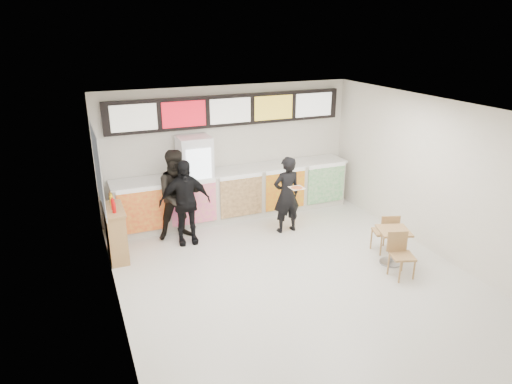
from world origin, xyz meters
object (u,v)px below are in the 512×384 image
customer_main (287,195)px  cafe_table (393,240)px  customer_mid (185,202)px  condiment_ledge (116,233)px  drinks_fridge (196,181)px  customer_left (178,195)px  service_counter (236,193)px

customer_main → cafe_table: 2.41m
customer_mid → cafe_table: size_ratio=1.22×
customer_main → condiment_ledge: (-3.54, 0.17, -0.32)m
drinks_fridge → cafe_table: drinks_fridge is taller
customer_left → customer_mid: customer_left is taller
service_counter → customer_mid: size_ratio=3.13×
drinks_fridge → condiment_ledge: drinks_fridge is taller
condiment_ledge → customer_mid: bearing=5.1°
drinks_fridge → customer_main: (1.65, -1.21, -0.16)m
customer_left → customer_mid: (0.06, -0.30, -0.07)m
customer_left → service_counter: bearing=23.2°
customer_main → condiment_ledge: customer_main is taller
customer_main → cafe_table: size_ratio=1.16×
cafe_table → condiment_ledge: 5.24m
service_counter → cafe_table: service_counter is taller
service_counter → customer_main: customer_main is taller
customer_main → service_counter: bearing=-60.5°
drinks_fridge → customer_main: drinks_fridge is taller
service_counter → customer_mid: (-1.42, -0.90, 0.32)m
customer_mid → condiment_ledge: (-1.40, -0.12, -0.36)m
service_counter → condiment_ledge: condiment_ledge is taller
customer_left → customer_mid: size_ratio=1.08×
customer_main → cafe_table: (1.20, -2.06, -0.37)m
customer_left → drinks_fridge: bearing=49.7°
service_counter → cafe_table: (1.92, -3.25, -0.09)m
drinks_fridge → cafe_table: size_ratio=1.38×
service_counter → customer_mid: bearing=-147.8°
customer_mid → cafe_table: bearing=-30.6°
service_counter → customer_main: 1.42m
service_counter → drinks_fridge: size_ratio=2.78×
customer_left → cafe_table: customer_left is taller
customer_mid → condiment_ledge: 1.45m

